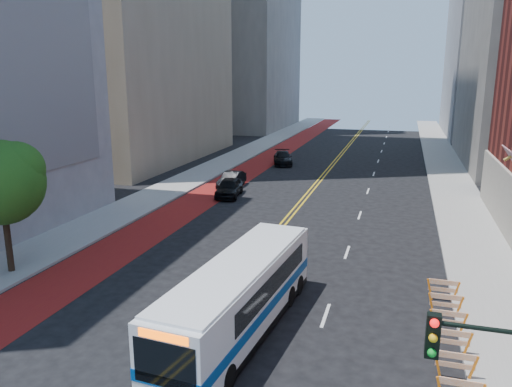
{
  "coord_description": "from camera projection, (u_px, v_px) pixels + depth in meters",
  "views": [
    {
      "loc": [
        7.46,
        -13.31,
        9.92
      ],
      "look_at": [
        1.14,
        8.0,
        4.59
      ],
      "focal_mm": 35.0,
      "sensor_mm": 36.0,
      "label": 1
    }
  ],
  "objects": [
    {
      "name": "car_c",
      "position": [
        283.0,
        158.0,
        56.12
      ],
      "size": [
        3.29,
        5.31,
        1.44
      ],
      "primitive_type": "imported",
      "rotation": [
        0.0,
        0.0,
        0.28
      ],
      "color": "black",
      "rests_on": "ground"
    },
    {
      "name": "bus_lane_paint",
      "position": [
        228.0,
        182.0,
        46.99
      ],
      "size": [
        3.6,
        140.0,
        0.01
      ],
      "primitive_type": "cube",
      "color": "maroon",
      "rests_on": "ground"
    },
    {
      "name": "center_line_inner",
      "position": [
        311.0,
        187.0,
        44.8
      ],
      "size": [
        0.14,
        140.0,
        0.01
      ],
      "primitive_type": "cube",
      "color": "gold",
      "rests_on": "ground"
    },
    {
      "name": "sidewalk_right",
      "position": [
        456.0,
        196.0,
        41.41
      ],
      "size": [
        4.0,
        140.0,
        0.15
      ],
      "primitive_type": "cube",
      "color": "gray",
      "rests_on": "ground"
    },
    {
      "name": "sidewalk_left",
      "position": [
        190.0,
        179.0,
        48.05
      ],
      "size": [
        4.0,
        140.0,
        0.15
      ],
      "primitive_type": "cube",
      "color": "gray",
      "rests_on": "ground"
    },
    {
      "name": "lane_dashes",
      "position": [
        374.0,
        174.0,
        50.88
      ],
      "size": [
        0.14,
        98.2,
        0.01
      ],
      "color": "silver",
      "rests_on": "ground"
    },
    {
      "name": "construction_barriers",
      "position": [
        453.0,
        350.0,
        17.16
      ],
      "size": [
        1.42,
        10.91,
        1.0
      ],
      "color": "orange",
      "rests_on": "ground"
    },
    {
      "name": "center_line_outer",
      "position": [
        315.0,
        188.0,
        44.7
      ],
      "size": [
        0.14,
        140.0,
        0.01
      ],
      "primitive_type": "cube",
      "color": "gold",
      "rests_on": "ground"
    },
    {
      "name": "transit_bus",
      "position": [
        241.0,
        296.0,
        19.33
      ],
      "size": [
        3.32,
        11.0,
        2.98
      ],
      "rotation": [
        0.0,
        0.0,
        -0.09
      ],
      "color": "white",
      "rests_on": "ground"
    },
    {
      "name": "car_b",
      "position": [
        232.0,
        180.0,
        44.73
      ],
      "size": [
        1.49,
        4.22,
        1.39
      ],
      "primitive_type": "imported",
      "rotation": [
        0.0,
        0.0,
        -0.01
      ],
      "color": "black",
      "rests_on": "ground"
    },
    {
      "name": "street_tree",
      "position": [
        2.0,
        179.0,
        24.38
      ],
      "size": [
        4.2,
        4.2,
        6.7
      ],
      "color": "black",
      "rests_on": "sidewalk_left"
    },
    {
      "name": "ground",
      "position": [
        156.0,
        377.0,
        16.78
      ],
      "size": [
        160.0,
        160.0,
        0.0
      ],
      "primitive_type": "plane",
      "color": "black",
      "rests_on": "ground"
    },
    {
      "name": "car_a",
      "position": [
        229.0,
        187.0,
        41.38
      ],
      "size": [
        2.37,
        4.66,
        1.52
      ],
      "primitive_type": "imported",
      "rotation": [
        0.0,
        0.0,
        0.13
      ],
      "color": "black",
      "rests_on": "ground"
    }
  ]
}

